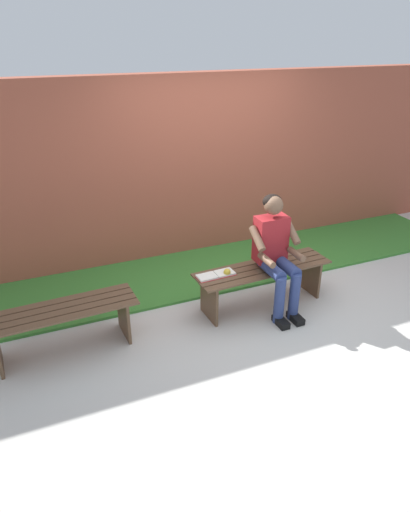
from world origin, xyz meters
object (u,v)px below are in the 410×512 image
at_px(bench_near, 263,277).
at_px(person_seated, 276,250).
at_px(bench_far, 62,320).
at_px(apple, 227,272).
at_px(book_open, 216,275).

distance_m(bench_near, person_seated, 0.38).
distance_m(bench_far, apple, 1.71).
height_order(bench_near, person_seated, person_seated).
xyz_separation_m(person_seated, book_open, (0.63, -0.13, -0.23)).
bearing_deg(bench_near, book_open, -2.53).
xyz_separation_m(person_seated, apple, (0.52, -0.09, -0.20)).
bearing_deg(person_seated, book_open, -11.26).
bearing_deg(bench_far, apple, 179.71).
xyz_separation_m(bench_near, book_open, (0.55, -0.02, 0.13)).
height_order(apple, book_open, apple).
bearing_deg(bench_near, person_seated, 128.89).
bearing_deg(bench_near, apple, 1.12).
xyz_separation_m(bench_near, apple, (0.44, 0.01, 0.16)).
xyz_separation_m(apple, book_open, (0.11, -0.03, -0.03)).
bearing_deg(book_open, bench_far, -1.83).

